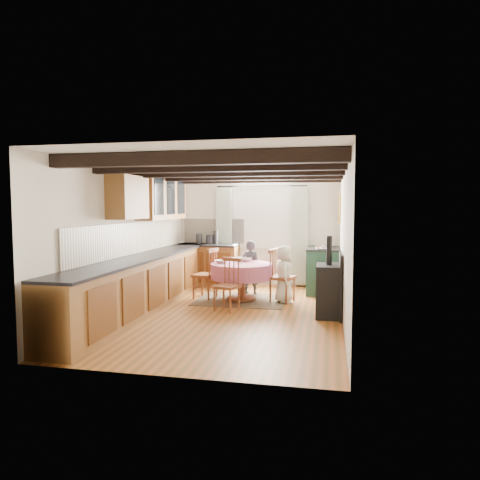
% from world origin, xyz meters
% --- Properties ---
extents(floor, '(3.60, 5.50, 0.00)m').
position_xyz_m(floor, '(0.00, 0.00, 0.00)').
color(floor, '#A85A28').
rests_on(floor, ground).
extents(ceiling, '(3.60, 5.50, 0.00)m').
position_xyz_m(ceiling, '(0.00, 0.00, 2.40)').
color(ceiling, white).
rests_on(ceiling, ground).
extents(wall_back, '(3.60, 0.00, 2.40)m').
position_xyz_m(wall_back, '(0.00, 2.75, 1.20)').
color(wall_back, silver).
rests_on(wall_back, ground).
extents(wall_front, '(3.60, 0.00, 2.40)m').
position_xyz_m(wall_front, '(0.00, -2.75, 1.20)').
color(wall_front, silver).
rests_on(wall_front, ground).
extents(wall_left, '(0.00, 5.50, 2.40)m').
position_xyz_m(wall_left, '(-1.80, 0.00, 1.20)').
color(wall_left, silver).
rests_on(wall_left, ground).
extents(wall_right, '(0.00, 5.50, 2.40)m').
position_xyz_m(wall_right, '(1.80, 0.00, 1.20)').
color(wall_right, silver).
rests_on(wall_right, ground).
extents(beam_a, '(3.60, 0.16, 0.16)m').
position_xyz_m(beam_a, '(0.00, -2.00, 2.31)').
color(beam_a, black).
rests_on(beam_a, ceiling).
extents(beam_b, '(3.60, 0.16, 0.16)m').
position_xyz_m(beam_b, '(0.00, -1.00, 2.31)').
color(beam_b, black).
rests_on(beam_b, ceiling).
extents(beam_c, '(3.60, 0.16, 0.16)m').
position_xyz_m(beam_c, '(0.00, 0.00, 2.31)').
color(beam_c, black).
rests_on(beam_c, ceiling).
extents(beam_d, '(3.60, 0.16, 0.16)m').
position_xyz_m(beam_d, '(0.00, 1.00, 2.31)').
color(beam_d, black).
rests_on(beam_d, ceiling).
extents(beam_e, '(3.60, 0.16, 0.16)m').
position_xyz_m(beam_e, '(0.00, 2.00, 2.31)').
color(beam_e, black).
rests_on(beam_e, ceiling).
extents(splash_left, '(0.02, 4.50, 0.55)m').
position_xyz_m(splash_left, '(-1.78, 0.30, 1.20)').
color(splash_left, beige).
rests_on(splash_left, wall_left).
extents(splash_back, '(1.40, 0.02, 0.55)m').
position_xyz_m(splash_back, '(-1.00, 2.73, 1.20)').
color(splash_back, beige).
rests_on(splash_back, wall_back).
extents(base_cabinet_left, '(0.60, 5.30, 0.88)m').
position_xyz_m(base_cabinet_left, '(-1.50, 0.00, 0.44)').
color(base_cabinet_left, brown).
rests_on(base_cabinet_left, floor).
extents(base_cabinet_back, '(1.30, 0.60, 0.88)m').
position_xyz_m(base_cabinet_back, '(-1.05, 2.45, 0.44)').
color(base_cabinet_back, brown).
rests_on(base_cabinet_back, floor).
extents(worktop_left, '(0.64, 5.30, 0.04)m').
position_xyz_m(worktop_left, '(-1.48, 0.00, 0.90)').
color(worktop_left, black).
rests_on(worktop_left, base_cabinet_left).
extents(worktop_back, '(1.30, 0.64, 0.04)m').
position_xyz_m(worktop_back, '(-1.05, 2.43, 0.90)').
color(worktop_back, black).
rests_on(worktop_back, base_cabinet_back).
extents(wall_cabinet_glass, '(0.34, 1.80, 0.90)m').
position_xyz_m(wall_cabinet_glass, '(-1.63, 1.20, 1.95)').
color(wall_cabinet_glass, brown).
rests_on(wall_cabinet_glass, wall_left).
extents(wall_cabinet_solid, '(0.34, 0.90, 0.70)m').
position_xyz_m(wall_cabinet_solid, '(-1.63, -0.30, 1.90)').
color(wall_cabinet_solid, brown).
rests_on(wall_cabinet_solid, wall_left).
extents(window_frame, '(1.34, 0.03, 1.54)m').
position_xyz_m(window_frame, '(0.10, 2.73, 1.60)').
color(window_frame, white).
rests_on(window_frame, wall_back).
extents(window_pane, '(1.20, 0.01, 1.40)m').
position_xyz_m(window_pane, '(0.10, 2.74, 1.60)').
color(window_pane, white).
rests_on(window_pane, wall_back).
extents(curtain_left, '(0.35, 0.10, 2.10)m').
position_xyz_m(curtain_left, '(-0.75, 2.65, 1.10)').
color(curtain_left, silver).
rests_on(curtain_left, wall_back).
extents(curtain_right, '(0.35, 0.10, 2.10)m').
position_xyz_m(curtain_right, '(0.95, 2.65, 1.10)').
color(curtain_right, silver).
rests_on(curtain_right, wall_back).
extents(curtain_rod, '(2.00, 0.03, 0.03)m').
position_xyz_m(curtain_rod, '(0.10, 2.65, 2.20)').
color(curtain_rod, black).
rests_on(curtain_rod, wall_back).
extents(wall_picture, '(0.04, 0.50, 0.60)m').
position_xyz_m(wall_picture, '(1.77, 2.30, 1.70)').
color(wall_picture, gold).
rests_on(wall_picture, wall_right).
extents(wall_plate, '(0.30, 0.02, 0.30)m').
position_xyz_m(wall_plate, '(1.05, 2.72, 1.70)').
color(wall_plate, silver).
rests_on(wall_plate, wall_back).
extents(rug, '(1.66, 1.29, 0.01)m').
position_xyz_m(rug, '(-0.02, 1.03, 0.01)').
color(rug, brown).
rests_on(rug, floor).
extents(dining_table, '(1.15, 1.15, 0.69)m').
position_xyz_m(dining_table, '(-0.02, 1.03, 0.35)').
color(dining_table, '#B36078').
rests_on(dining_table, floor).
extents(chair_near, '(0.49, 0.50, 0.89)m').
position_xyz_m(chair_near, '(-0.10, 0.18, 0.45)').
color(chair_near, brown).
rests_on(chair_near, floor).
extents(chair_left, '(0.51, 0.50, 0.97)m').
position_xyz_m(chair_left, '(-0.73, 1.05, 0.48)').
color(chair_left, brown).
rests_on(chair_left, floor).
extents(chair_right, '(0.55, 0.54, 0.98)m').
position_xyz_m(chair_right, '(0.74, 1.05, 0.49)').
color(chair_right, brown).
rests_on(chair_right, floor).
extents(aga_range, '(0.66, 1.02, 0.94)m').
position_xyz_m(aga_range, '(1.47, 2.07, 0.47)').
color(aga_range, '#183427').
rests_on(aga_range, floor).
extents(cast_iron_stove, '(0.39, 0.64, 1.29)m').
position_xyz_m(cast_iron_stove, '(1.58, 0.14, 0.64)').
color(cast_iron_stove, black).
rests_on(cast_iron_stove, floor).
extents(child_far, '(0.43, 0.33, 1.08)m').
position_xyz_m(child_far, '(0.04, 1.65, 0.54)').
color(child_far, '#33373C').
rests_on(child_far, floor).
extents(child_right, '(0.41, 0.56, 1.05)m').
position_xyz_m(child_right, '(0.78, 1.00, 0.52)').
color(child_right, silver).
rests_on(child_right, floor).
extents(bowl_a, '(0.31, 0.31, 0.06)m').
position_xyz_m(bowl_a, '(-0.39, 0.99, 0.72)').
color(bowl_a, silver).
rests_on(bowl_a, dining_table).
extents(bowl_b, '(0.28, 0.28, 0.07)m').
position_xyz_m(bowl_b, '(0.02, 1.31, 0.73)').
color(bowl_b, silver).
rests_on(bowl_b, dining_table).
extents(cup, '(0.11, 0.11, 0.10)m').
position_xyz_m(cup, '(-0.08, 1.22, 0.74)').
color(cup, silver).
rests_on(cup, dining_table).
extents(canister_tall, '(0.14, 0.14, 0.23)m').
position_xyz_m(canister_tall, '(-1.27, 2.43, 1.04)').
color(canister_tall, '#262628').
rests_on(canister_tall, worktop_back).
extents(canister_wide, '(0.19, 0.19, 0.21)m').
position_xyz_m(canister_wide, '(-1.02, 2.44, 1.02)').
color(canister_wide, '#262628').
rests_on(canister_wide, worktop_back).
extents(canister_slim, '(0.11, 0.11, 0.30)m').
position_xyz_m(canister_slim, '(-0.88, 2.43, 1.07)').
color(canister_slim, '#262628').
rests_on(canister_slim, worktop_back).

